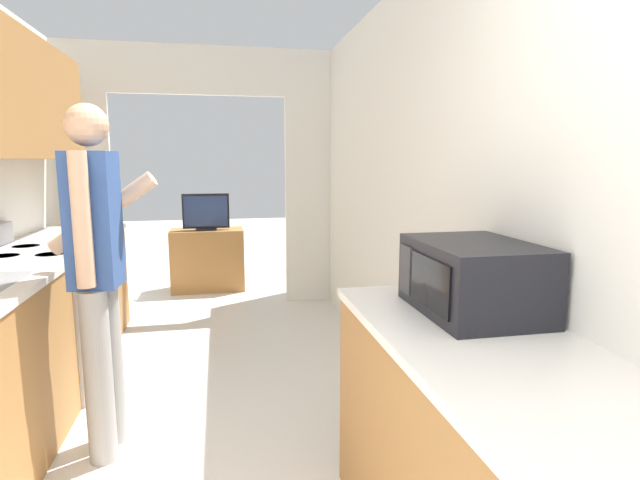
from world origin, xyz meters
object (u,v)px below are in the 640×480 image
(range_oven, at_px, (43,318))
(television, at_px, (206,212))
(person, at_px, (97,272))
(knife, at_px, (79,233))
(microwave, at_px, (473,277))
(tv_cabinet, at_px, (208,260))

(range_oven, bearing_deg, television, 66.50)
(person, xyz_separation_m, television, (0.44, 3.10, -0.04))
(range_oven, bearing_deg, knife, 83.66)
(person, xyz_separation_m, microwave, (1.48, -0.86, 0.11))
(person, relative_size, knife, 5.50)
(range_oven, distance_m, television, 2.48)
(microwave, bearing_deg, knife, 129.08)
(television, relative_size, knife, 1.63)
(tv_cabinet, bearing_deg, television, -90.00)
(range_oven, height_order, tv_cabinet, range_oven)
(person, height_order, television, person)
(person, distance_m, knife, 1.60)
(television, bearing_deg, microwave, -75.29)
(microwave, height_order, television, microwave)
(microwave, relative_size, tv_cabinet, 0.65)
(microwave, distance_m, television, 4.10)
(knife, bearing_deg, range_oven, -138.66)
(range_oven, xyz_separation_m, microwave, (2.02, -1.72, 0.57))
(range_oven, relative_size, person, 0.61)
(microwave, bearing_deg, person, 149.68)
(person, height_order, tv_cabinet, person)
(television, xyz_separation_m, knife, (-0.90, -1.57, 0.02))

